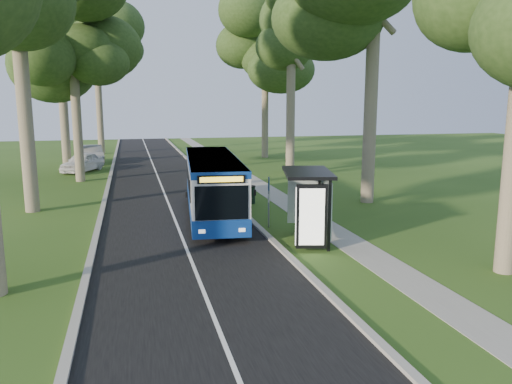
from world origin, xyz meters
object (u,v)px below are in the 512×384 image
bus_shelter (315,194)px  litter_bin (250,194)px  bus_stop_sign (269,196)px  car_silver (92,154)px  car_white (82,162)px  bus (213,185)px

bus_shelter → litter_bin: (-0.55, 8.55, -1.55)m
bus_stop_sign → car_silver: 28.82m
car_white → litter_bin: bearing=-32.5°
bus → bus_stop_sign: (2.07, -2.98, -0.07)m
car_white → bus_shelter: bearing=-41.5°
bus → car_white: size_ratio=2.48×
bus_stop_sign → bus_shelter: 3.29m
bus_stop_sign → litter_bin: size_ratio=2.32×
bus_stop_sign → car_silver: size_ratio=0.46×
bus → litter_bin: (2.55, 2.51, -1.03)m
bus → bus_stop_sign: size_ratio=4.89×
bus_stop_sign → car_white: bearing=129.7°
bus_stop_sign → litter_bin: bus_stop_sign is taller
bus_shelter → bus_stop_sign: bearing=122.0°
bus_stop_sign → car_white: 23.54m
bus → car_silver: (-7.33, 24.26, -0.70)m
bus_stop_sign → bus_shelter: size_ratio=0.63×
bus_shelter → litter_bin: bearing=107.2°
bus_shelter → car_white: size_ratio=0.81×
litter_bin → car_white: 18.93m
bus_shelter → bus: bearing=130.6°
car_silver → bus: bearing=-81.5°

